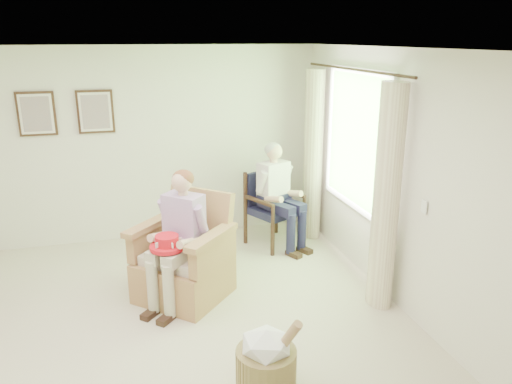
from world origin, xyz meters
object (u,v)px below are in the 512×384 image
Objects in this scene: person_wicker at (183,229)px; red_hat at (167,244)px; wicker_armchair at (183,265)px; person_dark at (277,189)px; hatbox at (267,361)px; wood_armchair at (273,204)px.

person_wicker reaches higher than red_hat.
wicker_armchair reaches higher than red_hat.
person_dark is at bearing 79.46° from wicker_armchair.
person_wicker reaches higher than hatbox.
wood_armchair is 0.70× the size of person_wicker.
person_dark is 2.95m from hatbox.
person_wicker is 0.24m from red_hat.
wood_armchair reaches higher than red_hat.
hatbox is at bearing -134.04° from wood_armchair.
person_wicker is at bearing -47.08° from wicker_armchair.
person_wicker is at bearing 105.00° from hatbox.
wood_armchair is (1.37, 1.18, 0.17)m from wicker_armchair.
red_hat is 0.49× the size of hatbox.
person_wicker is (0.00, -0.15, 0.47)m from wicker_armchair.
red_hat is (-1.55, -1.46, 0.21)m from wood_armchair.
wicker_armchair reaches higher than wood_armchair.
person_wicker is 4.01× the size of red_hat.
person_dark is at bearing 83.24° from person_wicker.
hatbox is (-0.95, -2.91, -0.26)m from wood_armchair.
wicker_armchair reaches higher than hatbox.
person_wicker is at bearing -165.64° from person_dark.
hatbox is at bearing -67.47° from red_hat.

